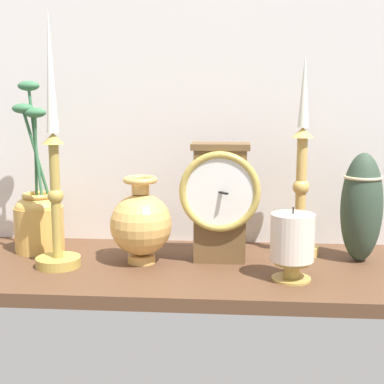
# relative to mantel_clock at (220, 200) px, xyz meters

# --- Properties ---
(ground_plane) EXTENTS (1.00, 0.36, 0.02)m
(ground_plane) POSITION_rel_mantel_clock_xyz_m (-0.07, -0.03, -0.13)
(ground_plane) COLOR brown
(back_wall) EXTENTS (1.20, 0.02, 0.65)m
(back_wall) POSITION_rel_mantel_clock_xyz_m (-0.07, 0.16, 0.20)
(back_wall) COLOR silver
(back_wall) RESTS_ON ground_plane
(mantel_clock) EXTENTS (0.15, 0.09, 0.23)m
(mantel_clock) POSITION_rel_mantel_clock_xyz_m (0.00, 0.00, 0.00)
(mantel_clock) COLOR brown
(mantel_clock) RESTS_ON ground_plane
(candlestick_tall_left) EXTENTS (0.08, 0.08, 0.40)m
(candlestick_tall_left) POSITION_rel_mantel_clock_xyz_m (0.16, 0.06, 0.02)
(candlestick_tall_left) COLOR tan
(candlestick_tall_left) RESTS_ON ground_plane
(candlestick_tall_center) EXTENTS (0.08, 0.08, 0.46)m
(candlestick_tall_center) POSITION_rel_mantel_clock_xyz_m (-0.30, -0.06, 0.04)
(candlestick_tall_center) COLOR #AE9443
(candlestick_tall_center) RESTS_ON ground_plane
(brass_vase_bulbous) EXTENTS (0.12, 0.12, 0.17)m
(brass_vase_bulbous) POSITION_rel_mantel_clock_xyz_m (-0.15, -0.02, -0.04)
(brass_vase_bulbous) COLOR tan
(brass_vase_bulbous) RESTS_ON ground_plane
(brass_vase_jar) EXTENTS (0.10, 0.10, 0.35)m
(brass_vase_jar) POSITION_rel_mantel_clock_xyz_m (-0.37, 0.05, -0.05)
(brass_vase_jar) COLOR gold
(brass_vase_jar) RESTS_ON ground_plane
(pillar_candle_front) EXTENTS (0.08, 0.08, 0.13)m
(pillar_candle_front) POSITION_rel_mantel_clock_xyz_m (0.13, -0.10, -0.05)
(pillar_candle_front) COLOR #B09347
(pillar_candle_front) RESTS_ON ground_plane
(tall_ceramic_vase) EXTENTS (0.08, 0.08, 0.21)m
(tall_ceramic_vase) POSITION_rel_mantel_clock_xyz_m (0.27, 0.02, -0.01)
(tall_ceramic_vase) COLOR #304132
(tall_ceramic_vase) RESTS_ON ground_plane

